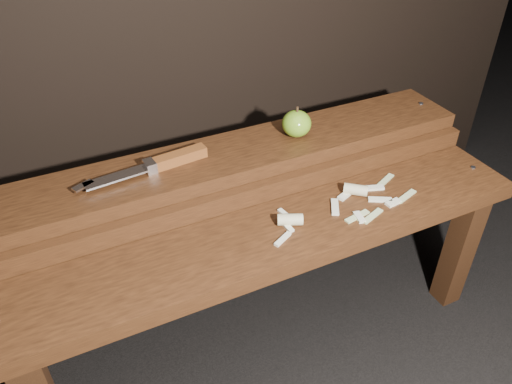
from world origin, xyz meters
name	(u,v)px	position (x,y,z in m)	size (l,w,h in m)	color
ground	(266,336)	(0.00, 0.00, 0.00)	(60.00, 60.00, 0.00)	black
bench_front_tier	(280,256)	(0.00, -0.06, 0.35)	(1.20, 0.20, 0.42)	black
bench_rear_tier	(237,181)	(0.00, 0.17, 0.41)	(1.20, 0.21, 0.50)	black
apple	(297,124)	(0.16, 0.17, 0.53)	(0.07, 0.07, 0.08)	#6C9B1F
knife	(164,162)	(-0.17, 0.18, 0.51)	(0.31, 0.06, 0.03)	brown
apple_scraps	(337,204)	(0.16, -0.04, 0.43)	(0.39, 0.14, 0.03)	beige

